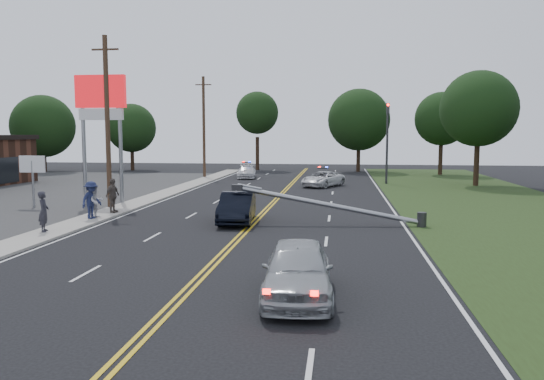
# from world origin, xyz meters

# --- Properties ---
(ground) EXTENTS (120.00, 120.00, 0.00)m
(ground) POSITION_xyz_m (0.00, 0.00, 0.00)
(ground) COLOR black
(ground) RESTS_ON ground
(sidewalk) EXTENTS (1.80, 70.00, 0.12)m
(sidewalk) POSITION_xyz_m (-8.40, 10.00, 0.06)
(sidewalk) COLOR gray
(sidewalk) RESTS_ON ground
(grass_verge) EXTENTS (12.00, 80.00, 0.01)m
(grass_verge) POSITION_xyz_m (13.50, 10.00, 0.01)
(grass_verge) COLOR #223313
(grass_verge) RESTS_ON ground
(centerline_yellow) EXTENTS (0.36, 80.00, 0.00)m
(centerline_yellow) POSITION_xyz_m (0.00, 10.00, 0.01)
(centerline_yellow) COLOR gold
(centerline_yellow) RESTS_ON ground
(pylon_sign) EXTENTS (3.20, 0.35, 8.00)m
(pylon_sign) POSITION_xyz_m (-10.50, 14.00, 6.00)
(pylon_sign) COLOR gray
(pylon_sign) RESTS_ON ground
(small_sign) EXTENTS (1.60, 0.14, 3.10)m
(small_sign) POSITION_xyz_m (-14.00, 12.00, 2.33)
(small_sign) COLOR gray
(small_sign) RESTS_ON ground
(traffic_signal) EXTENTS (0.28, 0.41, 7.05)m
(traffic_signal) POSITION_xyz_m (8.30, 30.00, 4.21)
(traffic_signal) COLOR #2D2D30
(traffic_signal) RESTS_ON ground
(fallen_streetlight) EXTENTS (9.36, 0.44, 1.91)m
(fallen_streetlight) POSITION_xyz_m (4.19, 8.00, 0.92)
(fallen_streetlight) COLOR #2D2D30
(fallen_streetlight) RESTS_ON ground
(utility_pole_mid) EXTENTS (1.60, 0.28, 10.00)m
(utility_pole_mid) POSITION_xyz_m (-9.20, 12.00, 5.08)
(utility_pole_mid) COLOR #382619
(utility_pole_mid) RESTS_ON ground
(utility_pole_far) EXTENTS (1.60, 0.28, 10.00)m
(utility_pole_far) POSITION_xyz_m (-9.20, 34.00, 5.08)
(utility_pole_far) COLOR #382619
(utility_pole_far) RESTS_ON ground
(tree_4) EXTENTS (7.19, 7.19, 8.87)m
(tree_4) POSITION_xyz_m (-29.92, 40.30, 5.27)
(tree_4) COLOR black
(tree_4) RESTS_ON ground
(tree_5) EXTENTS (5.83, 5.83, 8.01)m
(tree_5) POSITION_xyz_m (-20.79, 44.10, 5.09)
(tree_5) COLOR black
(tree_5) RESTS_ON ground
(tree_6) EXTENTS (5.14, 5.14, 9.50)m
(tree_6) POSITION_xyz_m (-5.81, 46.60, 6.91)
(tree_6) COLOR black
(tree_6) RESTS_ON ground
(tree_7) EXTENTS (7.15, 7.15, 9.60)m
(tree_7) POSITION_xyz_m (6.34, 45.14, 6.01)
(tree_7) COLOR black
(tree_7) RESTS_ON ground
(tree_8) EXTENTS (5.72, 5.72, 8.86)m
(tree_8) POSITION_xyz_m (14.96, 41.42, 5.99)
(tree_8) COLOR black
(tree_8) RESTS_ON ground
(tree_9) EXTENTS (6.36, 6.36, 9.68)m
(tree_9) POSITION_xyz_m (15.71, 29.26, 6.49)
(tree_9) COLOR black
(tree_9) RESTS_ON ground
(crashed_sedan) EXTENTS (1.99, 4.66, 1.49)m
(crashed_sedan) POSITION_xyz_m (-0.84, 8.20, 0.75)
(crashed_sedan) COLOR black
(crashed_sedan) RESTS_ON ground
(waiting_sedan) EXTENTS (2.09, 4.64, 1.55)m
(waiting_sedan) POSITION_xyz_m (3.13, -3.61, 0.77)
(waiting_sedan) COLOR #A8ACB0
(waiting_sedan) RESTS_ON ground
(emergency_a) EXTENTS (3.99, 5.01, 1.27)m
(emergency_a) POSITION_xyz_m (2.82, 26.80, 0.63)
(emergency_a) COLOR silver
(emergency_a) RESTS_ON ground
(emergency_b) EXTENTS (2.34, 4.56, 1.26)m
(emergency_b) POSITION_xyz_m (-5.01, 34.42, 0.63)
(emergency_b) COLOR silver
(emergency_b) RESTS_ON ground
(bystander_a) EXTENTS (0.62, 0.76, 1.78)m
(bystander_a) POSITION_xyz_m (-8.64, 4.02, 1.01)
(bystander_a) COLOR #27262E
(bystander_a) RESTS_ON sidewalk
(bystander_b) EXTENTS (0.97, 1.04, 1.70)m
(bystander_b) POSITION_xyz_m (-8.14, 7.97, 0.97)
(bystander_b) COLOR #B7B6BC
(bystander_b) RESTS_ON sidewalk
(bystander_c) EXTENTS (1.07, 1.39, 1.89)m
(bystander_c) POSITION_xyz_m (-8.24, 7.71, 1.07)
(bystander_c) COLOR #1B2245
(bystander_c) RESTS_ON sidewalk
(bystander_d) EXTENTS (0.67, 1.17, 1.87)m
(bystander_d) POSITION_xyz_m (-8.04, 9.79, 1.06)
(bystander_d) COLOR #564C44
(bystander_d) RESTS_ON sidewalk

